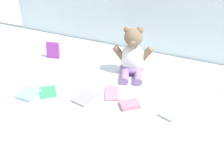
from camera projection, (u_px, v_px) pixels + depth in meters
The scene contains 10 objects.
ground_plane at pixel (117, 81), 1.67m from camera, with size 3.20×3.20×0.00m, color silver.
backdrop_drape at pixel (144, 3), 1.84m from camera, with size 1.82×0.03×0.60m, color silver.
teddy_bear at pixel (133, 57), 1.69m from camera, with size 0.22×0.22×0.27m.
book_case_1 at pixel (48, 92), 1.58m from camera, with size 0.08×0.11×0.01m, color #368F61.
book_case_2 at pixel (85, 97), 1.53m from camera, with size 0.08×0.12×0.01m, color gray.
book_case_3 at pixel (112, 93), 1.57m from camera, with size 0.07×0.13×0.01m, color #AE758F.
book_case_4 at pixel (53, 50), 1.87m from camera, with size 0.08×0.02×0.10m, color purple.
book_case_5 at pixel (130, 104), 1.48m from camera, with size 0.07×0.09×0.02m, color #BE7184.
book_case_6 at pixel (28, 94), 1.56m from camera, with size 0.09×0.10×0.01m, color #80A7CC.
book_case_7 at pixel (171, 112), 1.44m from camera, with size 0.08×0.13×0.01m, color #91979A.
Camera 1 is at (0.52, -1.31, 0.91)m, focal length 49.98 mm.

